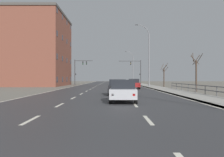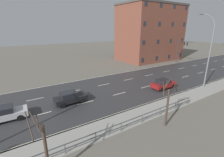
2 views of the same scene
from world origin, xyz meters
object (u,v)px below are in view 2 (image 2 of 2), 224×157
Objects in this scene: traffic_signal_left at (181,48)px; car_distant at (70,97)px; street_lamp_midground at (209,53)px; car_mid_centre at (163,84)px; brick_building at (150,33)px; car_near_left at (5,114)px.

traffic_signal_left is 35.15m from car_distant.
traffic_signal_left is 1.47× the size of car_distant.
street_lamp_midground is 2.76× the size of car_mid_centre.
street_lamp_midground is 25.02m from brick_building.
traffic_signal_left is at bearing 103.34° from car_distant.
street_lamp_midground reaches higher than traffic_signal_left.
traffic_signal_left reaches higher than car_near_left.
street_lamp_midground is at bearing 63.67° from car_mid_centre.
traffic_signal_left is 1.45× the size of car_near_left.
car_mid_centre is 21.55m from car_near_left.
street_lamp_midground reaches higher than car_mid_centre.
brick_building reaches higher than car_near_left.
car_near_left is at bearing -95.47° from car_mid_centre.
car_mid_centre and car_distant have the same top height.
brick_building is (-19.59, 16.14, 7.08)m from car_mid_centre.
brick_building is at bearing 118.37° from car_distant.
traffic_signal_left is 42.10m from car_near_left.
street_lamp_midground is at bearing -24.20° from brick_building.
car_mid_centre is 14.59m from car_distant.
brick_building is (-16.70, 30.44, 7.08)m from car_distant.
car_mid_centre is (-3.14, -5.93, -4.78)m from street_lamp_midground.
street_lamp_midground is 21.64m from car_distant.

